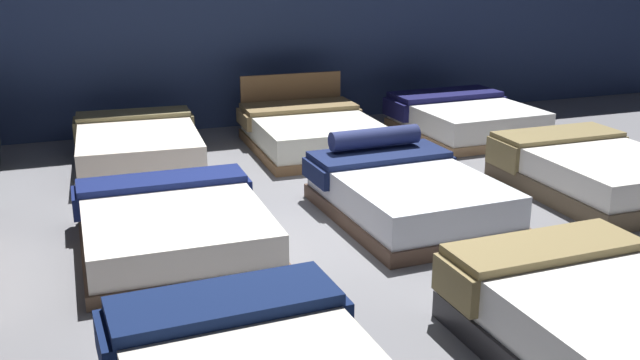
{
  "coord_description": "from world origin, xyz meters",
  "views": [
    {
      "loc": [
        -1.97,
        -6.23,
        2.61
      ],
      "look_at": [
        0.13,
        -0.46,
        0.62
      ],
      "focal_mm": 40.6,
      "sensor_mm": 36.0,
      "label": 1
    }
  ],
  "objects_px": {
    "bed_2": "(608,327)",
    "bed_10": "(311,132)",
    "bed_5": "(174,227)",
    "bed_9": "(138,147)",
    "bed_6": "(406,193)",
    "bed_11": "(465,118)",
    "bed_7": "(595,172)"
  },
  "relations": [
    {
      "from": "bed_2",
      "to": "bed_10",
      "type": "bearing_deg",
      "value": 89.39
    },
    {
      "from": "bed_5",
      "to": "bed_9",
      "type": "bearing_deg",
      "value": 90.69
    },
    {
      "from": "bed_6",
      "to": "bed_11",
      "type": "height_order",
      "value": "bed_6"
    },
    {
      "from": "bed_5",
      "to": "bed_10",
      "type": "bearing_deg",
      "value": 51.13
    },
    {
      "from": "bed_2",
      "to": "bed_7",
      "type": "relative_size",
      "value": 0.97
    },
    {
      "from": "bed_9",
      "to": "bed_7",
      "type": "bearing_deg",
      "value": -27.82
    },
    {
      "from": "bed_2",
      "to": "bed_11",
      "type": "distance_m",
      "value": 6.09
    },
    {
      "from": "bed_9",
      "to": "bed_5",
      "type": "bearing_deg",
      "value": -86.71
    },
    {
      "from": "bed_10",
      "to": "bed_11",
      "type": "xyz_separation_m",
      "value": [
        2.35,
        -0.0,
        0.0
      ]
    },
    {
      "from": "bed_2",
      "to": "bed_9",
      "type": "distance_m",
      "value": 6.09
    },
    {
      "from": "bed_2",
      "to": "bed_9",
      "type": "bearing_deg",
      "value": 111.38
    },
    {
      "from": "bed_2",
      "to": "bed_5",
      "type": "xyz_separation_m",
      "value": [
        -2.33,
        2.89,
        -0.06
      ]
    },
    {
      "from": "bed_2",
      "to": "bed_6",
      "type": "xyz_separation_m",
      "value": [
        -0.01,
        2.89,
        -0.02
      ]
    },
    {
      "from": "bed_11",
      "to": "bed_2",
      "type": "bearing_deg",
      "value": -114.1
    },
    {
      "from": "bed_9",
      "to": "bed_11",
      "type": "xyz_separation_m",
      "value": [
        4.64,
        0.01,
        -0.0
      ]
    },
    {
      "from": "bed_2",
      "to": "bed_9",
      "type": "relative_size",
      "value": 0.94
    },
    {
      "from": "bed_5",
      "to": "bed_7",
      "type": "xyz_separation_m",
      "value": [
        4.61,
        -0.04,
        0.04
      ]
    },
    {
      "from": "bed_7",
      "to": "bed_9",
      "type": "relative_size",
      "value": 0.96
    },
    {
      "from": "bed_9",
      "to": "bed_11",
      "type": "height_order",
      "value": "same"
    },
    {
      "from": "bed_2",
      "to": "bed_11",
      "type": "relative_size",
      "value": 1.02
    },
    {
      "from": "bed_10",
      "to": "bed_11",
      "type": "relative_size",
      "value": 1.04
    },
    {
      "from": "bed_6",
      "to": "bed_11",
      "type": "distance_m",
      "value": 3.59
    },
    {
      "from": "bed_5",
      "to": "bed_7",
      "type": "relative_size",
      "value": 0.94
    },
    {
      "from": "bed_7",
      "to": "bed_11",
      "type": "height_order",
      "value": "bed_7"
    },
    {
      "from": "bed_5",
      "to": "bed_11",
      "type": "distance_m",
      "value": 5.4
    },
    {
      "from": "bed_5",
      "to": "bed_9",
      "type": "distance_m",
      "value": 2.75
    },
    {
      "from": "bed_10",
      "to": "bed_11",
      "type": "bearing_deg",
      "value": 1.44
    },
    {
      "from": "bed_5",
      "to": "bed_6",
      "type": "relative_size",
      "value": 0.95
    },
    {
      "from": "bed_6",
      "to": "bed_7",
      "type": "distance_m",
      "value": 2.29
    },
    {
      "from": "bed_2",
      "to": "bed_10",
      "type": "xyz_separation_m",
      "value": [
        -0.05,
        5.65,
        -0.03
      ]
    },
    {
      "from": "bed_5",
      "to": "bed_11",
      "type": "height_order",
      "value": "bed_11"
    },
    {
      "from": "bed_10",
      "to": "bed_11",
      "type": "distance_m",
      "value": 2.35
    }
  ]
}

